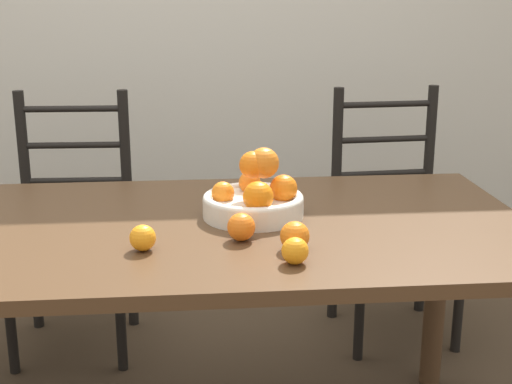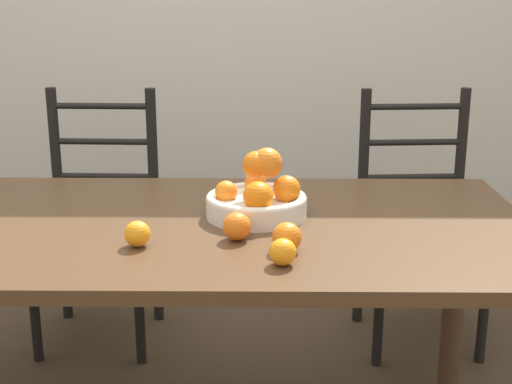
{
  "view_description": "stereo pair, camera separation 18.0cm",
  "coord_description": "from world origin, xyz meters",
  "px_view_note": "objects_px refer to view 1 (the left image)",
  "views": [
    {
      "loc": [
        0.02,
        -1.76,
        1.31
      ],
      "look_at": [
        0.18,
        -0.04,
        0.81
      ],
      "focal_mm": 50.0,
      "sensor_mm": 36.0,
      "label": 1
    },
    {
      "loc": [
        0.2,
        -1.77,
        1.31
      ],
      "look_at": [
        0.18,
        -0.04,
        0.81
      ],
      "focal_mm": 50.0,
      "sensor_mm": 36.0,
      "label": 2
    }
  ],
  "objects_px": {
    "fruit_bowl": "(255,197)",
    "orange_loose_2": "(143,238)",
    "orange_loose_1": "(241,227)",
    "orange_loose_3": "(295,236)",
    "chair_left": "(72,227)",
    "chair_right": "(393,218)",
    "orange_loose_0": "(295,251)"
  },
  "relations": [
    {
      "from": "orange_loose_2",
      "to": "orange_loose_3",
      "type": "bearing_deg",
      "value": -4.91
    },
    {
      "from": "orange_loose_2",
      "to": "chair_right",
      "type": "height_order",
      "value": "chair_right"
    },
    {
      "from": "orange_loose_2",
      "to": "orange_loose_0",
      "type": "bearing_deg",
      "value": -18.74
    },
    {
      "from": "orange_loose_3",
      "to": "chair_right",
      "type": "bearing_deg",
      "value": 61.97
    },
    {
      "from": "fruit_bowl",
      "to": "orange_loose_1",
      "type": "distance_m",
      "value": 0.19
    },
    {
      "from": "fruit_bowl",
      "to": "orange_loose_2",
      "type": "distance_m",
      "value": 0.36
    },
    {
      "from": "fruit_bowl",
      "to": "orange_loose_0",
      "type": "height_order",
      "value": "fruit_bowl"
    },
    {
      "from": "orange_loose_0",
      "to": "chair_right",
      "type": "relative_size",
      "value": 0.06
    },
    {
      "from": "orange_loose_1",
      "to": "orange_loose_2",
      "type": "height_order",
      "value": "orange_loose_1"
    },
    {
      "from": "orange_loose_2",
      "to": "chair_left",
      "type": "bearing_deg",
      "value": 108.71
    },
    {
      "from": "fruit_bowl",
      "to": "orange_loose_2",
      "type": "xyz_separation_m",
      "value": [
        -0.28,
        -0.23,
        -0.02
      ]
    },
    {
      "from": "orange_loose_0",
      "to": "orange_loose_3",
      "type": "relative_size",
      "value": 0.87
    },
    {
      "from": "orange_loose_0",
      "to": "orange_loose_2",
      "type": "xyz_separation_m",
      "value": [
        -0.34,
        0.12,
        0.0
      ]
    },
    {
      "from": "chair_left",
      "to": "chair_right",
      "type": "xyz_separation_m",
      "value": [
        1.21,
        -0.0,
        0.0
      ]
    },
    {
      "from": "fruit_bowl",
      "to": "orange_loose_0",
      "type": "xyz_separation_m",
      "value": [
        0.06,
        -0.34,
        -0.02
      ]
    },
    {
      "from": "fruit_bowl",
      "to": "orange_loose_3",
      "type": "xyz_separation_m",
      "value": [
        0.07,
        -0.26,
        -0.02
      ]
    },
    {
      "from": "orange_loose_3",
      "to": "chair_left",
      "type": "xyz_separation_m",
      "value": [
        -0.68,
        1.0,
        -0.29
      ]
    },
    {
      "from": "orange_loose_3",
      "to": "orange_loose_0",
      "type": "bearing_deg",
      "value": -97.86
    },
    {
      "from": "orange_loose_2",
      "to": "chair_right",
      "type": "distance_m",
      "value": 1.34
    },
    {
      "from": "fruit_bowl",
      "to": "orange_loose_3",
      "type": "height_order",
      "value": "fruit_bowl"
    },
    {
      "from": "fruit_bowl",
      "to": "orange_loose_0",
      "type": "relative_size",
      "value": 4.42
    },
    {
      "from": "orange_loose_0",
      "to": "orange_loose_2",
      "type": "distance_m",
      "value": 0.36
    },
    {
      "from": "chair_left",
      "to": "fruit_bowl",
      "type": "bearing_deg",
      "value": -48.43
    },
    {
      "from": "orange_loose_0",
      "to": "orange_loose_2",
      "type": "bearing_deg",
      "value": 161.26
    },
    {
      "from": "orange_loose_0",
      "to": "orange_loose_1",
      "type": "xyz_separation_m",
      "value": [
        -0.11,
        0.16,
        0.0
      ]
    },
    {
      "from": "fruit_bowl",
      "to": "orange_loose_1",
      "type": "relative_size",
      "value": 3.93
    },
    {
      "from": "orange_loose_2",
      "to": "chair_right",
      "type": "xyz_separation_m",
      "value": [
        0.88,
        0.97,
        -0.29
      ]
    },
    {
      "from": "orange_loose_2",
      "to": "orange_loose_3",
      "type": "height_order",
      "value": "orange_loose_3"
    },
    {
      "from": "chair_left",
      "to": "orange_loose_3",
      "type": "bearing_deg",
      "value": -53.76
    },
    {
      "from": "orange_loose_0",
      "to": "chair_left",
      "type": "bearing_deg",
      "value": 121.66
    },
    {
      "from": "orange_loose_1",
      "to": "orange_loose_3",
      "type": "height_order",
      "value": "orange_loose_3"
    },
    {
      "from": "orange_loose_2",
      "to": "orange_loose_3",
      "type": "distance_m",
      "value": 0.35
    }
  ]
}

